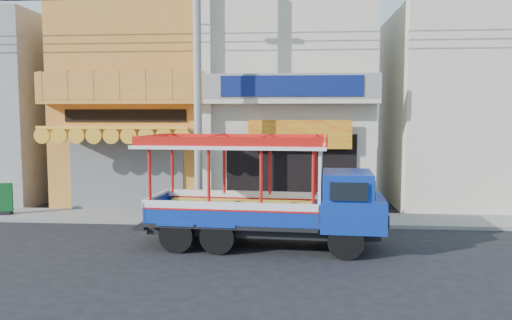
# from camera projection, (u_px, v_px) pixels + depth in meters

# --- Properties ---
(ground) EXTENTS (90.00, 90.00, 0.00)m
(ground) POSITION_uv_depth(u_px,v_px,m) (213.00, 251.00, 13.08)
(ground) COLOR black
(ground) RESTS_ON ground
(sidewalk) EXTENTS (30.00, 2.00, 0.12)m
(sidewalk) POSITION_uv_depth(u_px,v_px,m) (232.00, 218.00, 17.04)
(sidewalk) COLOR slate
(sidewalk) RESTS_ON ground
(shophouse_left) EXTENTS (6.00, 7.50, 8.24)m
(shophouse_left) POSITION_uv_depth(u_px,v_px,m) (149.00, 102.00, 20.94)
(shophouse_left) COLOR #C37C2B
(shophouse_left) RESTS_ON ground
(shophouse_right) EXTENTS (6.00, 6.75, 8.24)m
(shophouse_right) POSITION_uv_depth(u_px,v_px,m) (292.00, 102.00, 20.47)
(shophouse_right) COLOR beige
(shophouse_right) RESTS_ON ground
(party_pilaster) EXTENTS (0.35, 0.30, 8.00)m
(party_pilaster) POSITION_uv_depth(u_px,v_px,m) (206.00, 103.00, 17.62)
(party_pilaster) COLOR beige
(party_pilaster) RESTS_ON ground
(filler_building_right) EXTENTS (6.00, 6.00, 7.60)m
(filler_building_right) POSITION_uv_depth(u_px,v_px,m) (467.00, 109.00, 19.98)
(filler_building_right) COLOR beige
(filler_building_right) RESTS_ON ground
(utility_pole) EXTENTS (28.00, 0.26, 9.00)m
(utility_pole) POSITION_uv_depth(u_px,v_px,m) (202.00, 69.00, 15.98)
(utility_pole) COLOR gray
(utility_pole) RESTS_ON ground
(songthaew_truck) EXTENTS (6.60, 2.53, 3.02)m
(songthaew_truck) POSITION_uv_depth(u_px,v_px,m) (280.00, 194.00, 13.30)
(songthaew_truck) COLOR black
(songthaew_truck) RESTS_ON ground
(green_sign) EXTENTS (0.72, 0.43, 1.10)m
(green_sign) POSITION_uv_depth(u_px,v_px,m) (2.00, 201.00, 17.32)
(green_sign) COLOR black
(green_sign) RESTS_ON sidewalk
(potted_plant_b) EXTENTS (0.63, 0.63, 0.90)m
(potted_plant_b) POSITION_uv_depth(u_px,v_px,m) (355.00, 205.00, 16.77)
(potted_plant_b) COLOR #1A5D24
(potted_plant_b) RESTS_ON sidewalk
(potted_plant_c) EXTENTS (0.61, 0.61, 0.91)m
(potted_plant_c) POSITION_uv_depth(u_px,v_px,m) (361.00, 204.00, 16.88)
(potted_plant_c) COLOR #1A5D24
(potted_plant_c) RESTS_ON sidewalk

